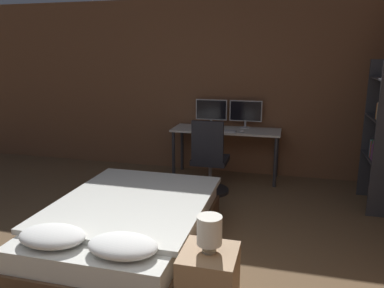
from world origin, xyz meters
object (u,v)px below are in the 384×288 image
Objects in this scene: monitor_right at (246,112)px; keyboard at (224,131)px; computer_mouse at (242,131)px; office_chair at (209,164)px; bed at (129,226)px; bookshelf at (382,133)px; bedside_lamp at (209,231)px; monitor_left at (211,111)px; nightstand at (209,284)px; desk at (226,135)px.

monitor_right is 1.38× the size of keyboard.
computer_mouse reaches higher than keyboard.
office_chair is (-0.37, -0.90, -0.59)m from monitor_right.
bed is 1.15× the size of bookshelf.
bedside_lamp is at bearing -82.05° from keyboard.
monitor_left is at bearing 180.00° from monitor_right.
nightstand is at bearing -78.07° from office_chair.
computer_mouse reaches higher than nightstand.
monitor_left is at bearing 101.57° from bedside_lamp.
monitor_right reaches higher than desk.
keyboard is (-0.41, 2.96, 0.52)m from nightstand.
bookshelf is (2.10, 0.04, 0.53)m from office_chair.
computer_mouse is 1.81m from bookshelf.
bedside_lamp is 3.34m from monitor_right.
desk is 3.30× the size of monitor_left.
nightstand is at bearing -38.21° from bed.
bed is 4.24× the size of monitor_left.
desk is 0.47m from monitor_right.
bedside_lamp is at bearing -122.82° from bookshelf.
desk is (-0.41, 3.14, 0.41)m from nightstand.
bed is 2.69m from monitor_left.
monitor_right is (0.27, 0.18, 0.34)m from desk.
nightstand is at bearing -82.05° from keyboard.
office_chair is (-0.37, -0.54, -0.36)m from computer_mouse.
keyboard is at bearing 75.95° from bed.
computer_mouse is at bearing 55.68° from office_chair.
nightstand is at bearing -78.43° from monitor_left.
bedside_lamp reaches higher than keyboard.
monitor_left is (-0.27, 0.18, 0.34)m from desk.
office_chair is (-0.10, -0.54, -0.35)m from keyboard.
monitor_right reaches higher than bedside_lamp.
keyboard is 0.34× the size of office_chair.
bedside_lamp reaches higher than nightstand.
monitor_left is 1.09m from office_chair.
keyboard reaches higher than bed.
bookshelf is (2.27, -0.86, -0.06)m from monitor_left.
desk is 0.77m from office_chair.
bedside_lamp is 2.96m from computer_mouse.
keyboard is at bearing 79.60° from office_chair.
desk is (0.55, 2.38, 0.43)m from bed.
bookshelf is (2.00, -0.50, 0.18)m from keyboard.
office_chair reaches higher than keyboard.
bed is 4.24× the size of monitor_right.
keyboard is at bearing -90.00° from desk.
monitor_left is 0.53m from monitor_right.
monitor_right is 0.47× the size of office_chair.
bookshelf is at bearing -20.88° from monitor_left.
monitor_left is (-0.68, 3.32, 0.75)m from nightstand.
keyboard reaches higher than nightstand.
keyboard is 5.09× the size of computer_mouse.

